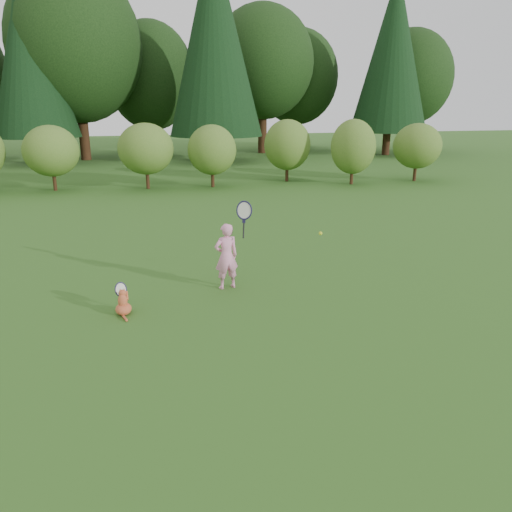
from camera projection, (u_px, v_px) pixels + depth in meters
name	position (u px, v px, depth m)	size (l,w,h in m)	color
ground	(256.00, 311.00, 8.22)	(100.00, 100.00, 0.00)	#2B4E16
shrub_row	(176.00, 153.00, 19.87)	(28.00, 3.00, 2.80)	#406A21
woodland_backdrop	(154.00, 24.00, 27.37)	(48.00, 10.00, 15.00)	black
child	(227.00, 255.00, 9.08)	(0.71, 0.46, 1.84)	pink
cat	(123.00, 301.00, 8.05)	(0.36, 0.62, 0.59)	#B34322
tennis_ball	(321.00, 233.00, 8.89)	(0.07, 0.07, 0.07)	yellow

